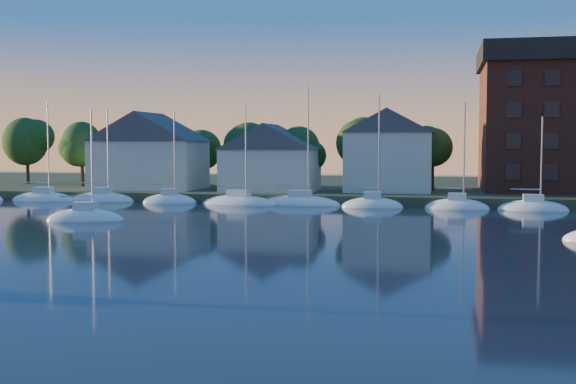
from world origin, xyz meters
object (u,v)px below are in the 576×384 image
(clubhouse_centre, at_px, (271,157))
(drifting_sailboat_left, at_px, (85,220))
(clubhouse_west, at_px, (149,150))
(clubhouse_east, at_px, (389,150))

(clubhouse_centre, bearing_deg, drifting_sailboat_left, -110.67)
(clubhouse_west, relative_size, clubhouse_east, 1.30)
(clubhouse_centre, distance_m, clubhouse_east, 14.17)
(clubhouse_west, relative_size, drifting_sailboat_left, 1.27)
(clubhouse_west, distance_m, clubhouse_east, 30.02)
(clubhouse_west, distance_m, clubhouse_centre, 16.05)
(clubhouse_centre, bearing_deg, clubhouse_west, 176.42)
(clubhouse_west, height_order, clubhouse_centre, clubhouse_west)
(clubhouse_centre, distance_m, drifting_sailboat_left, 29.33)
(clubhouse_east, bearing_deg, drifting_sailboat_left, -129.81)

